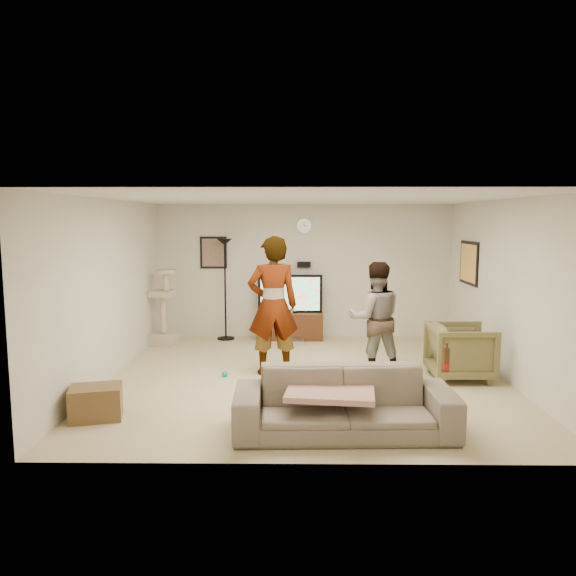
{
  "coord_description": "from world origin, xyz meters",
  "views": [
    {
      "loc": [
        -0.17,
        -7.51,
        2.23
      ],
      "look_at": [
        -0.27,
        0.2,
        1.25
      ],
      "focal_mm": 34.09,
      "sensor_mm": 36.0,
      "label": 1
    }
  ],
  "objects_px": {
    "cat_tree": "(163,307)",
    "side_table": "(96,402)",
    "tv": "(290,294)",
    "floor_lamp": "(225,290)",
    "beer_bottle": "(446,360)",
    "person_right": "(375,319)",
    "sofa": "(344,402)",
    "person_left": "(273,306)",
    "armchair": "(461,352)",
    "tv_stand": "(290,326)"
  },
  "relations": [
    {
      "from": "tv_stand",
      "to": "tv",
      "type": "relative_size",
      "value": 1.02
    },
    {
      "from": "tv_stand",
      "to": "beer_bottle",
      "type": "xyz_separation_m",
      "value": [
        1.65,
        -4.52,
        0.54
      ]
    },
    {
      "from": "floor_lamp",
      "to": "armchair",
      "type": "height_order",
      "value": "floor_lamp"
    },
    {
      "from": "tv",
      "to": "armchair",
      "type": "bearing_deg",
      "value": -46.32
    },
    {
      "from": "tv_stand",
      "to": "tv",
      "type": "height_order",
      "value": "tv"
    },
    {
      "from": "cat_tree",
      "to": "armchair",
      "type": "distance_m",
      "value": 5.09
    },
    {
      "from": "tv_stand",
      "to": "armchair",
      "type": "distance_m",
      "value": 3.49
    },
    {
      "from": "person_right",
      "to": "armchair",
      "type": "relative_size",
      "value": 1.92
    },
    {
      "from": "person_right",
      "to": "side_table",
      "type": "relative_size",
      "value": 2.94
    },
    {
      "from": "beer_bottle",
      "to": "tv_stand",
      "type": "bearing_deg",
      "value": 110.04
    },
    {
      "from": "sofa",
      "to": "armchair",
      "type": "xyz_separation_m",
      "value": [
        1.81,
        2.0,
        0.05
      ]
    },
    {
      "from": "person_right",
      "to": "beer_bottle",
      "type": "relative_size",
      "value": 6.51
    },
    {
      "from": "cat_tree",
      "to": "beer_bottle",
      "type": "relative_size",
      "value": 5.43
    },
    {
      "from": "floor_lamp",
      "to": "cat_tree",
      "type": "xyz_separation_m",
      "value": [
        -1.05,
        -0.45,
        -0.25
      ]
    },
    {
      "from": "person_right",
      "to": "beer_bottle",
      "type": "bearing_deg",
      "value": 96.19
    },
    {
      "from": "person_right",
      "to": "sofa",
      "type": "xyz_separation_m",
      "value": [
        -0.64,
        -2.21,
        -0.48
      ]
    },
    {
      "from": "tv",
      "to": "sofa",
      "type": "distance_m",
      "value": 4.59
    },
    {
      "from": "person_left",
      "to": "beer_bottle",
      "type": "distance_m",
      "value": 2.91
    },
    {
      "from": "person_left",
      "to": "side_table",
      "type": "xyz_separation_m",
      "value": [
        -1.92,
        -1.84,
        -0.81
      ]
    },
    {
      "from": "sofa",
      "to": "tv_stand",
      "type": "bearing_deg",
      "value": 95.82
    },
    {
      "from": "armchair",
      "to": "tv_stand",
      "type": "bearing_deg",
      "value": 43.78
    },
    {
      "from": "tv",
      "to": "side_table",
      "type": "bearing_deg",
      "value": -117.42
    },
    {
      "from": "beer_bottle",
      "to": "side_table",
      "type": "bearing_deg",
      "value": 174.18
    },
    {
      "from": "tv_stand",
      "to": "person_left",
      "type": "distance_m",
      "value": 2.43
    },
    {
      "from": "floor_lamp",
      "to": "cat_tree",
      "type": "relative_size",
      "value": 1.37
    },
    {
      "from": "tv_stand",
      "to": "sofa",
      "type": "distance_m",
      "value": 4.56
    },
    {
      "from": "tv_stand",
      "to": "beer_bottle",
      "type": "height_order",
      "value": "beer_bottle"
    },
    {
      "from": "floor_lamp",
      "to": "beer_bottle",
      "type": "xyz_separation_m",
      "value": [
        2.85,
        -4.49,
        -0.14
      ]
    },
    {
      "from": "sofa",
      "to": "armchair",
      "type": "bearing_deg",
      "value": 46.11
    },
    {
      "from": "tv_stand",
      "to": "person_right",
      "type": "distance_m",
      "value": 2.68
    },
    {
      "from": "tv",
      "to": "cat_tree",
      "type": "bearing_deg",
      "value": -167.85
    },
    {
      "from": "person_right",
      "to": "tv_stand",
      "type": "bearing_deg",
      "value": -66.2
    },
    {
      "from": "tv",
      "to": "armchair",
      "type": "relative_size",
      "value": 1.4
    },
    {
      "from": "tv",
      "to": "beer_bottle",
      "type": "bearing_deg",
      "value": -69.96
    },
    {
      "from": "tv",
      "to": "armchair",
      "type": "xyz_separation_m",
      "value": [
        2.41,
        -2.52,
        -0.47
      ]
    },
    {
      "from": "sofa",
      "to": "floor_lamp",
      "type": "bearing_deg",
      "value": 110.12
    },
    {
      "from": "cat_tree",
      "to": "armchair",
      "type": "bearing_deg",
      "value": -23.61
    },
    {
      "from": "person_left",
      "to": "sofa",
      "type": "height_order",
      "value": "person_left"
    },
    {
      "from": "tv",
      "to": "cat_tree",
      "type": "xyz_separation_m",
      "value": [
        -2.25,
        -0.48,
        -0.18
      ]
    },
    {
      "from": "cat_tree",
      "to": "side_table",
      "type": "height_order",
      "value": "cat_tree"
    },
    {
      "from": "cat_tree",
      "to": "side_table",
      "type": "relative_size",
      "value": 2.45
    },
    {
      "from": "sofa",
      "to": "side_table",
      "type": "xyz_separation_m",
      "value": [
        -2.74,
        0.39,
        -0.15
      ]
    },
    {
      "from": "armchair",
      "to": "person_left",
      "type": "bearing_deg",
      "value": 85.23
    },
    {
      "from": "tv",
      "to": "beer_bottle",
      "type": "xyz_separation_m",
      "value": [
        1.65,
        -4.52,
        -0.06
      ]
    },
    {
      "from": "cat_tree",
      "to": "person_right",
      "type": "xyz_separation_m",
      "value": [
        3.49,
        -1.83,
        0.14
      ]
    },
    {
      "from": "floor_lamp",
      "to": "beer_bottle",
      "type": "distance_m",
      "value": 5.31
    },
    {
      "from": "cat_tree",
      "to": "person_right",
      "type": "relative_size",
      "value": 0.83
    },
    {
      "from": "floor_lamp",
      "to": "person_right",
      "type": "height_order",
      "value": "floor_lamp"
    },
    {
      "from": "tv_stand",
      "to": "cat_tree",
      "type": "bearing_deg",
      "value": -167.85
    },
    {
      "from": "sofa",
      "to": "person_right",
      "type": "bearing_deg",
      "value": 72.15
    }
  ]
}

